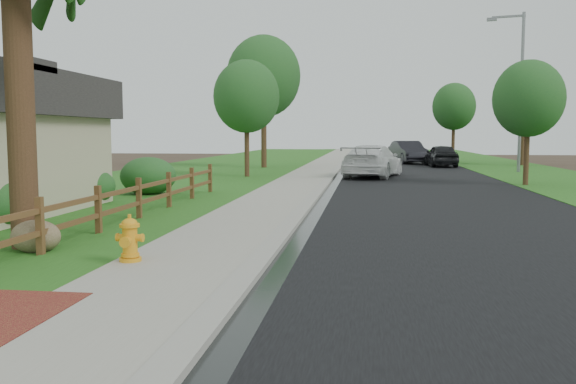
# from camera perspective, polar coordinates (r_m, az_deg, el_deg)

# --- Properties ---
(ground) EXTENTS (120.00, 120.00, 0.00)m
(ground) POSITION_cam_1_polar(r_m,az_deg,el_deg) (7.99, -9.10, -10.75)
(ground) COLOR #3B2C20
(road) EXTENTS (8.00, 90.00, 0.02)m
(road) POSITION_cam_1_polar(r_m,az_deg,el_deg) (42.47, 10.60, 2.38)
(road) COLOR black
(road) RESTS_ON ground
(curb) EXTENTS (0.40, 90.00, 0.12)m
(curb) POSITION_cam_1_polar(r_m,az_deg,el_deg) (42.44, 4.92, 2.52)
(curb) COLOR gray
(curb) RESTS_ON ground
(wet_gutter) EXTENTS (0.50, 90.00, 0.00)m
(wet_gutter) POSITION_cam_1_polar(r_m,az_deg,el_deg) (42.43, 5.40, 2.46)
(wet_gutter) COLOR black
(wet_gutter) RESTS_ON road
(sidewalk) EXTENTS (2.20, 90.00, 0.10)m
(sidewalk) POSITION_cam_1_polar(r_m,az_deg,el_deg) (42.52, 3.17, 2.52)
(sidewalk) COLOR gray
(sidewalk) RESTS_ON ground
(grass_strip) EXTENTS (1.60, 90.00, 0.06)m
(grass_strip) POSITION_cam_1_polar(r_m,az_deg,el_deg) (42.70, 0.63, 2.52)
(grass_strip) COLOR #225217
(grass_strip) RESTS_ON ground
(lawn_near) EXTENTS (9.00, 90.00, 0.04)m
(lawn_near) POSITION_cam_1_polar(r_m,az_deg,el_deg) (43.62, -6.18, 2.53)
(lawn_near) COLOR #225217
(lawn_near) RESTS_ON ground
(verge_far) EXTENTS (6.00, 90.00, 0.04)m
(verge_far) POSITION_cam_1_polar(r_m,az_deg,el_deg) (43.41, 19.73, 2.23)
(verge_far) COLOR #225217
(verge_far) RESTS_ON ground
(ranch_fence) EXTENTS (0.12, 16.92, 1.10)m
(ranch_fence) POSITION_cam_1_polar(r_m,az_deg,el_deg) (15.01, -15.43, -0.87)
(ranch_fence) COLOR #54361C
(ranch_fence) RESTS_ON ground
(fire_hydrant) EXTENTS (0.51, 0.41, 0.79)m
(fire_hydrant) POSITION_cam_1_polar(r_m,az_deg,el_deg) (10.51, -14.59, -4.34)
(fire_hydrant) COLOR yellow
(fire_hydrant) RESTS_ON sidewalk
(white_suv) EXTENTS (3.49, 6.02, 1.64)m
(white_suv) POSITION_cam_1_polar(r_m,az_deg,el_deg) (31.46, 7.93, 2.89)
(white_suv) COLOR silver
(white_suv) RESTS_ON road
(dark_car_mid) EXTENTS (2.07, 4.51, 1.50)m
(dark_car_mid) POSITION_cam_1_polar(r_m,az_deg,el_deg) (42.54, 14.13, 3.34)
(dark_car_mid) COLOR black
(dark_car_mid) RESTS_ON road
(dark_car_far) EXTENTS (2.89, 5.37, 1.68)m
(dark_car_far) POSITION_cam_1_polar(r_m,az_deg,el_deg) (46.80, 11.17, 3.69)
(dark_car_far) COLOR black
(dark_car_far) RESTS_ON road
(streetlight) EXTENTS (2.07, 0.64, 9.05)m
(streetlight) POSITION_cam_1_polar(r_m,az_deg,el_deg) (37.55, 20.75, 9.55)
(streetlight) COLOR gray
(streetlight) RESTS_ON ground
(boulder) EXTENTS (1.07, 0.88, 0.63)m
(boulder) POSITION_cam_1_polar(r_m,az_deg,el_deg) (12.30, -22.54, -3.87)
(boulder) COLOR brown
(boulder) RESTS_ON ground
(shrub_c) EXTENTS (1.94, 1.94, 1.13)m
(shrub_c) POSITION_cam_1_polar(r_m,az_deg,el_deg) (20.32, -18.02, 0.52)
(shrub_c) COLOR #1C4E24
(shrub_c) RESTS_ON ground
(shrub_d) EXTENTS (2.24, 2.24, 1.38)m
(shrub_d) POSITION_cam_1_polar(r_m,az_deg,el_deg) (22.82, -12.94, 1.48)
(shrub_d) COLOR #1C4E24
(shrub_d) RESTS_ON ground
(tree_near_left) EXTENTS (3.37, 3.37, 5.98)m
(tree_near_left) POSITION_cam_1_polar(r_m,az_deg,el_deg) (31.41, -3.90, 8.89)
(tree_near_left) COLOR #3A2817
(tree_near_left) RESTS_ON ground
(tree_near_right) EXTENTS (2.98, 2.98, 5.36)m
(tree_near_right) POSITION_cam_1_polar(r_m,az_deg,el_deg) (28.09, 21.59, 8.12)
(tree_near_right) COLOR #3A2817
(tree_near_right) RESTS_ON ground
(tree_mid_left) EXTENTS (4.79, 4.79, 8.57)m
(tree_mid_left) POSITION_cam_1_polar(r_m,az_deg,el_deg) (40.03, -2.29, 10.75)
(tree_mid_left) COLOR #3A2817
(tree_mid_left) RESTS_ON ground
(tree_mid_right) EXTENTS (3.57, 3.57, 6.48)m
(tree_mid_right) POSITION_cam_1_polar(r_m,az_deg,el_deg) (45.73, 21.22, 7.95)
(tree_mid_right) COLOR #3A2817
(tree_mid_right) RESTS_ON ground
(tree_far_right) EXTENTS (3.38, 3.38, 6.24)m
(tree_far_right) POSITION_cam_1_polar(r_m,az_deg,el_deg) (50.25, 15.27, 7.71)
(tree_far_right) COLOR #3A2817
(tree_far_right) RESTS_ON ground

